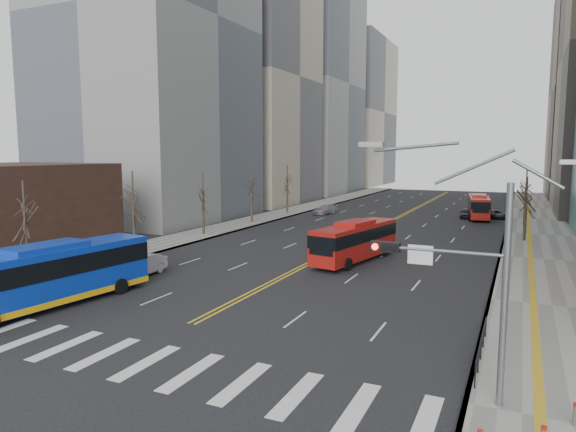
# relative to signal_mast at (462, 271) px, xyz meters

# --- Properties ---
(ground) EXTENTS (220.00, 220.00, 0.00)m
(ground) POSITION_rel_signal_mast_xyz_m (-13.77, -2.00, -4.86)
(ground) COLOR black
(sidewalk_right) EXTENTS (7.00, 130.00, 0.15)m
(sidewalk_right) POSITION_rel_signal_mast_xyz_m (3.73, 43.00, -4.78)
(sidewalk_right) COLOR slate
(sidewalk_right) RESTS_ON ground
(sidewalk_left) EXTENTS (5.00, 130.00, 0.15)m
(sidewalk_left) POSITION_rel_signal_mast_xyz_m (-30.27, 43.00, -4.78)
(sidewalk_left) COLOR slate
(sidewalk_left) RESTS_ON ground
(crosswalk) EXTENTS (26.70, 4.00, 0.01)m
(crosswalk) POSITION_rel_signal_mast_xyz_m (-13.77, -2.00, -4.85)
(crosswalk) COLOR silver
(crosswalk) RESTS_ON ground
(centerline) EXTENTS (0.55, 100.00, 0.01)m
(centerline) POSITION_rel_signal_mast_xyz_m (-13.77, 53.00, -4.85)
(centerline) COLOR gold
(centerline) RESTS_ON ground
(office_towers) EXTENTS (83.00, 134.00, 58.00)m
(office_towers) POSITION_rel_signal_mast_xyz_m (-13.64, 66.51, 19.07)
(office_towers) COLOR gray
(office_towers) RESTS_ON ground
(signal_mast) EXTENTS (5.37, 0.37, 9.39)m
(signal_mast) POSITION_rel_signal_mast_xyz_m (0.00, 0.00, 0.00)
(signal_mast) COLOR slate
(signal_mast) RESTS_ON ground
(pedestrian_railing) EXTENTS (0.06, 6.06, 1.02)m
(pedestrian_railing) POSITION_rel_signal_mast_xyz_m (0.53, 4.00, -4.03)
(pedestrian_railing) COLOR black
(pedestrian_railing) RESTS_ON sidewalk_right
(bollards) EXTENTS (2.87, 3.17, 0.78)m
(bollards) POSITION_rel_signal_mast_xyz_m (2.50, -2.16, -4.30)
(bollards) COLOR slate
(bollards) RESTS_ON sidewalk_right
(street_trees) EXTENTS (35.20, 47.20, 7.60)m
(street_trees) POSITION_rel_signal_mast_xyz_m (-20.94, 32.55, 0.02)
(street_trees) COLOR #32281E
(street_trees) RESTS_ON ground
(blue_bus) EXTENTS (4.33, 13.17, 3.74)m
(blue_bus) POSITION_rel_signal_mast_xyz_m (-23.12, 2.00, -2.89)
(blue_bus) COLOR #0C33B9
(blue_bus) RESTS_ON ground
(red_bus_near) EXTENTS (4.50, 10.94, 3.40)m
(red_bus_near) POSITION_rel_signal_mast_xyz_m (-10.61, 21.81, -2.96)
(red_bus_near) COLOR #A21511
(red_bus_near) RESTS_ON ground
(red_bus_far) EXTENTS (3.71, 10.63, 3.32)m
(red_bus_far) POSITION_rel_signal_mast_xyz_m (-3.54, 55.97, -3.00)
(red_bus_far) COLOR #A21511
(red_bus_far) RESTS_ON ground
(car_white) EXTENTS (1.89, 4.87, 1.58)m
(car_white) POSITION_rel_signal_mast_xyz_m (-23.42, 10.20, -4.07)
(car_white) COLOR silver
(car_white) RESTS_ON ground
(car_dark_mid) EXTENTS (1.85, 4.07, 1.36)m
(car_dark_mid) POSITION_rel_signal_mast_xyz_m (-5.07, 55.51, -4.18)
(car_dark_mid) COLOR black
(car_dark_mid) RESTS_ON ground
(car_silver) EXTENTS (3.00, 4.88, 1.32)m
(car_silver) POSITION_rel_signal_mast_xyz_m (-24.45, 51.76, -4.20)
(car_silver) COLOR gray
(car_silver) RESTS_ON ground
(car_dark_far) EXTENTS (3.06, 4.41, 1.12)m
(car_dark_far) POSITION_rel_signal_mast_xyz_m (-1.27, 56.91, -4.30)
(car_dark_far) COLOR black
(car_dark_far) RESTS_ON ground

